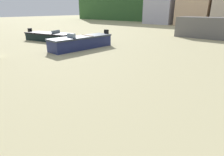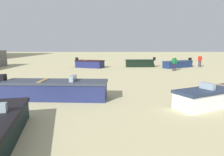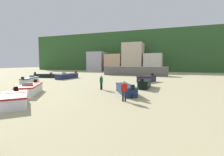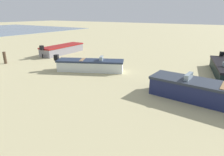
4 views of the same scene
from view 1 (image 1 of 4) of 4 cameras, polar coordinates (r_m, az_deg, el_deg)
townhouse_far_left at (r=43.80m, az=14.94°, el=20.39°), size 6.01×5.34×7.11m
townhouse_centre at (r=41.44m, az=24.16°, el=18.76°), size 5.91×5.94×6.14m
boat_black_5 at (r=19.84m, az=-18.56°, el=11.87°), size 5.50×2.74×1.10m
boat_navy_8 at (r=15.19m, az=-9.29°, el=10.71°), size 1.79×5.60×1.27m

